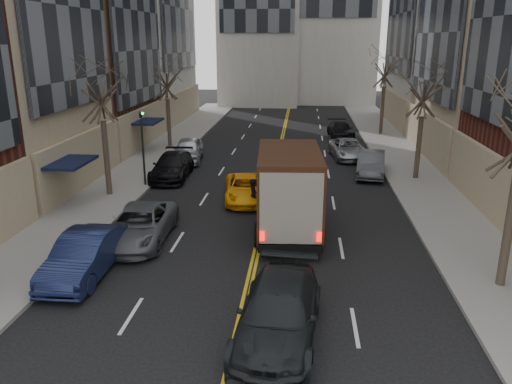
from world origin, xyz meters
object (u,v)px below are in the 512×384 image
observer_sedan (279,313)px  pedestrian (253,195)px  taxi (246,188)px  ups_truck (288,190)px

observer_sedan → pedestrian: pedestrian is taller
observer_sedan → taxi: bearing=105.5°
ups_truck → pedestrian: size_ratio=4.28×
taxi → pedestrian: size_ratio=2.85×
ups_truck → taxi: 5.07m
taxi → pedestrian: (0.57, -1.69, 0.17)m
observer_sedan → pedestrian: size_ratio=3.43×
pedestrian → ups_truck: bearing=-160.9°
observer_sedan → taxi: size_ratio=1.20×
observer_sedan → ups_truck: bearing=94.9°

